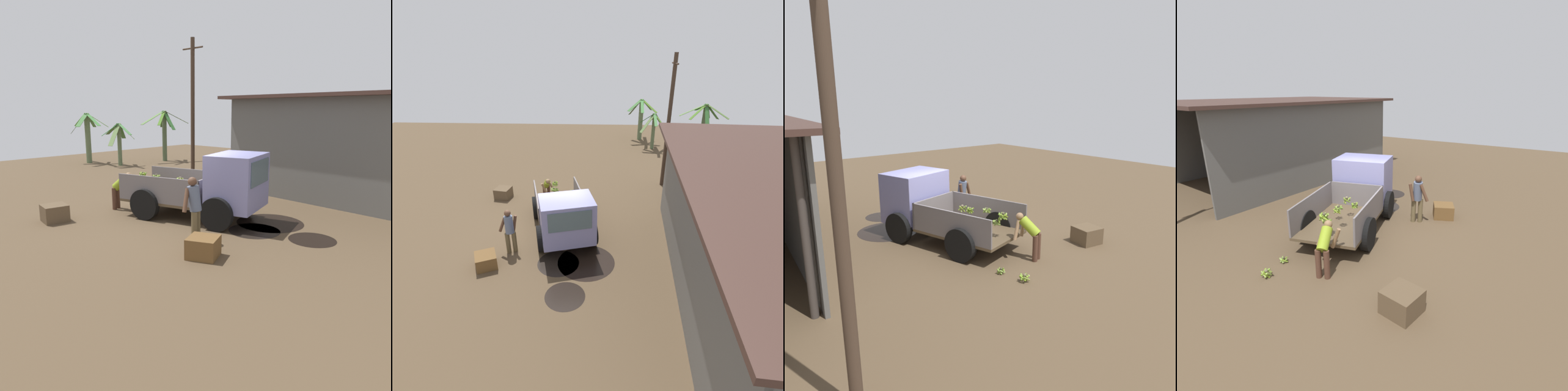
{
  "view_description": "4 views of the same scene",
  "coord_description": "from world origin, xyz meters",
  "views": [
    {
      "loc": [
        7.71,
        -7.93,
        3.2
      ],
      "look_at": [
        0.8,
        -0.58,
        0.93
      ],
      "focal_mm": 35.0,
      "sensor_mm": 36.0,
      "label": 1
    },
    {
      "loc": [
        10.23,
        1.68,
        6.55
      ],
      "look_at": [
        -0.78,
        1.2,
        1.12
      ],
      "focal_mm": 28.0,
      "sensor_mm": 36.0,
      "label": 2
    },
    {
      "loc": [
        -8.98,
        6.34,
        4.23
      ],
      "look_at": [
        -0.76,
        -0.35,
        1.5
      ],
      "focal_mm": 35.0,
      "sensor_mm": 36.0,
      "label": 3
    },
    {
      "loc": [
        -7.21,
        -5.03,
        4.2
      ],
      "look_at": [
        0.25,
        -0.45,
        1.14
      ],
      "focal_mm": 28.0,
      "sensor_mm": 36.0,
      "label": 4
    }
  ],
  "objects": [
    {
      "name": "ground",
      "position": [
        0.0,
        0.0,
        0.0
      ],
      "size": [
        36.0,
        36.0,
        0.0
      ],
      "primitive_type": "plane",
      "color": "brown"
    },
    {
      "name": "mud_patch_0",
      "position": [
        2.03,
        1.26,
        0.0
      ],
      "size": [
        1.93,
        1.93,
        0.01
      ],
      "primitive_type": "cylinder",
      "color": "black",
      "rests_on": "ground"
    },
    {
      "name": "mud_patch_1",
      "position": [
        3.61,
        0.72,
        0.0
      ],
      "size": [
        1.19,
        1.19,
        0.01
      ],
      "primitive_type": "cylinder",
      "color": "black",
      "rests_on": "ground"
    },
    {
      "name": "mud_patch_2",
      "position": [
        2.12,
        0.33,
        0.0
      ],
      "size": [
        1.4,
        1.4,
        0.01
      ],
      "primitive_type": "cylinder",
      "color": "black",
      "rests_on": "ground"
    },
    {
      "name": "cargo_truck",
      "position": [
        0.87,
        0.45,
        1.05
      ],
      "size": [
        4.47,
        2.89,
        2.0
      ],
      "rotation": [
        0.0,
        0.0,
        0.27
      ],
      "color": "brown",
      "rests_on": "ground"
    },
    {
      "name": "warehouse_shed",
      "position": [
        3.79,
        6.88,
        2.69
      ],
      "size": [
        11.22,
        7.46,
        3.74
      ],
      "rotation": [
        0.0,
        0.0,
        -0.08
      ],
      "color": "#5A5956",
      "rests_on": "ground"
    },
    {
      "name": "person_foreground_visitor",
      "position": [
        1.51,
        -1.39,
        0.9
      ],
      "size": [
        0.48,
        0.67,
        1.62
      ],
      "rotation": [
        0.0,
        0.0,
        3.55
      ],
      "color": "brown",
      "rests_on": "ground"
    },
    {
      "name": "person_worker_loading",
      "position": [
        -2.38,
        -0.75,
        0.74
      ],
      "size": [
        0.74,
        0.69,
        1.25
      ],
      "rotation": [
        0.0,
        0.0,
        0.36
      ],
      "color": "#4D3023",
      "rests_on": "ground"
    },
    {
      "name": "banana_bunch_on_ground_0",
      "position": [
        -3.26,
        0.33,
        0.12
      ],
      "size": [
        0.25,
        0.27,
        0.21
      ],
      "color": "brown",
      "rests_on": "ground"
    },
    {
      "name": "banana_bunch_on_ground_1",
      "position": [
        -2.59,
        0.47,
        0.08
      ],
      "size": [
        0.22,
        0.21,
        0.16
      ],
      "color": "#443D2C",
      "rests_on": "ground"
    },
    {
      "name": "wooden_crate_0",
      "position": [
        -2.67,
        -2.92,
        0.25
      ],
      "size": [
        0.79,
        0.79,
        0.5
      ],
      "primitive_type": "cube",
      "rotation": [
        0.0,
        0.0,
        6.11
      ],
      "color": "brown",
      "rests_on": "ground"
    },
    {
      "name": "wooden_crate_1",
      "position": [
        2.38,
        -2.01,
        0.23
      ],
      "size": [
        0.87,
        0.87,
        0.46
      ],
      "primitive_type": "cube",
      "rotation": [
        0.0,
        0.0,
        0.42
      ],
      "color": "brown",
      "rests_on": "ground"
    }
  ]
}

